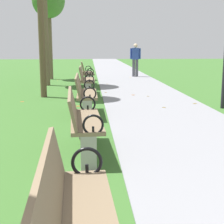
% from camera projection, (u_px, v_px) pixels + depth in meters
% --- Properties ---
extents(paved_walkway, '(2.65, 44.00, 0.02)m').
position_uv_depth(paved_walkway, '(123.00, 76.00, 17.08)').
color(paved_walkway, gray).
rests_on(paved_walkway, ground).
extents(park_bench_2, '(0.54, 1.62, 0.90)m').
position_uv_depth(park_bench_2, '(74.00, 219.00, 2.13)').
color(park_bench_2, '#7A664C').
rests_on(park_bench_2, ground).
extents(park_bench_3, '(0.55, 1.62, 0.90)m').
position_uv_depth(park_bench_3, '(82.00, 120.00, 4.95)').
color(park_bench_3, '#7A664C').
rests_on(park_bench_3, ground).
extents(park_bench_4, '(0.48, 1.60, 0.90)m').
position_uv_depth(park_bench_4, '(85.00, 94.00, 7.67)').
color(park_bench_4, '#7A664C').
rests_on(park_bench_4, ground).
extents(park_bench_5, '(0.47, 1.60, 0.90)m').
position_uv_depth(park_bench_5, '(86.00, 80.00, 10.74)').
color(park_bench_5, '#7A664C').
rests_on(park_bench_5, ground).
extents(park_bench_6, '(0.55, 1.62, 0.90)m').
position_uv_depth(park_bench_6, '(86.00, 73.00, 13.36)').
color(park_bench_6, '#7A664C').
rests_on(park_bench_6, ground).
extents(tree_4, '(1.47, 1.47, 4.37)m').
position_uv_depth(tree_4, '(48.00, 1.00, 15.13)').
color(tree_4, brown).
rests_on(tree_4, ground).
extents(pedestrian_walking, '(0.52, 0.28, 1.62)m').
position_uv_depth(pedestrian_walking, '(135.00, 58.00, 16.78)').
color(pedestrian_walking, '#4C4C56').
rests_on(pedestrian_walking, paved_walkway).
extents(scattered_leaves, '(4.98, 19.24, 0.02)m').
position_uv_depth(scattered_leaves, '(112.00, 108.00, 8.47)').
color(scattered_leaves, brown).
rests_on(scattered_leaves, ground).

